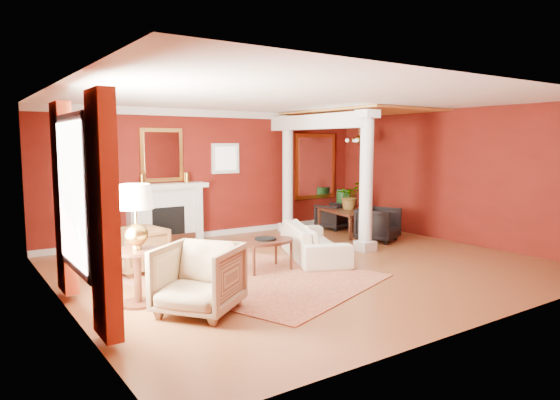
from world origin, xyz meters
TOP-DOWN VIEW (x-y plane):
  - ground at (0.00, 0.00)m, footprint 8.00×8.00m
  - room_shell at (0.00, 0.00)m, footprint 8.04×7.04m
  - fireplace at (-1.30, 3.32)m, footprint 1.85×0.42m
  - overmantel_mirror at (-1.30, 3.45)m, footprint 0.95×0.07m
  - flank_window_left at (-2.85, 3.46)m, footprint 0.70×0.07m
  - flank_window_right at (0.25, 3.46)m, footprint 0.70×0.07m
  - left_window at (-3.89, -0.60)m, footprint 0.21×2.55m
  - column_front at (1.70, 0.30)m, footprint 0.36×0.36m
  - column_back at (1.70, 3.00)m, footprint 0.36×0.36m
  - header_beam at (1.70, 1.90)m, footprint 0.30×3.20m
  - amber_ceiling at (2.85, 1.75)m, footprint 2.30×3.40m
  - dining_mirror at (2.90, 3.45)m, footprint 1.30×0.07m
  - chandelier at (2.90, 1.80)m, footprint 0.60×0.62m
  - crown_trim at (0.00, 3.46)m, footprint 8.00×0.08m
  - base_trim at (0.00, 3.46)m, footprint 8.00×0.08m
  - rug at (-1.26, -0.04)m, footprint 4.02×4.59m
  - sofa at (0.47, 0.40)m, footprint 1.45×2.25m
  - armchair_leopard at (-2.64, 1.21)m, footprint 0.89×0.93m
  - armchair_stripe at (-2.64, -1.21)m, footprint 1.28×1.29m
  - coffee_table at (-0.80, 0.10)m, footprint 1.05×1.05m
  - coffee_book at (-0.82, 0.14)m, footprint 0.16×0.07m
  - side_table at (-3.18, -0.47)m, footprint 0.65×0.65m
  - dining_table at (2.74, 1.94)m, footprint 0.88×1.73m
  - dining_chair_near at (2.65, 0.88)m, footprint 1.03×1.01m
  - dining_chair_far at (2.86, 2.67)m, footprint 0.82×0.79m
  - green_urn at (3.49, 3.00)m, footprint 0.40×0.40m
  - potted_plant at (2.79, 2.00)m, footprint 0.79×0.82m

SIDE VIEW (x-z plane):
  - ground at x=0.00m, z-range 0.00..0.00m
  - rug at x=-1.26m, z-range 0.00..0.02m
  - base_trim at x=0.00m, z-range 0.00..0.12m
  - dining_chair_far at x=2.86m, z-range 0.00..0.71m
  - green_urn at x=3.49m, z-range -0.10..0.85m
  - dining_chair_near at x=2.65m, z-range 0.00..0.82m
  - armchair_leopard at x=-2.64m, z-range 0.00..0.84m
  - sofa at x=0.47m, z-range 0.00..0.85m
  - dining_table at x=2.74m, z-range 0.00..0.92m
  - coffee_table at x=-0.80m, z-range 0.22..0.75m
  - armchair_stripe at x=-2.64m, z-range 0.00..0.97m
  - coffee_book at x=-0.82m, z-range 0.53..0.75m
  - fireplace at x=-1.30m, z-range 0.00..1.29m
  - side_table at x=-3.18m, z-range 0.30..1.92m
  - potted_plant at x=2.79m, z-range 0.92..1.43m
  - left_window at x=-3.89m, z-range 0.12..2.72m
  - column_front at x=1.70m, z-range 0.03..2.83m
  - column_back at x=1.70m, z-range 0.03..2.83m
  - dining_mirror at x=2.90m, z-range 0.70..2.40m
  - flank_window_left at x=-2.85m, z-range 1.45..2.15m
  - flank_window_right at x=0.25m, z-range 1.45..2.15m
  - overmantel_mirror at x=-1.30m, z-range 1.33..2.47m
  - room_shell at x=0.00m, z-range 0.56..3.48m
  - chandelier at x=2.90m, z-range 1.87..2.62m
  - header_beam at x=1.70m, z-range 2.46..2.78m
  - crown_trim at x=0.00m, z-range 2.74..2.90m
  - amber_ceiling at x=2.85m, z-range 2.85..2.89m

